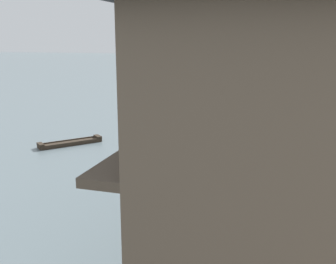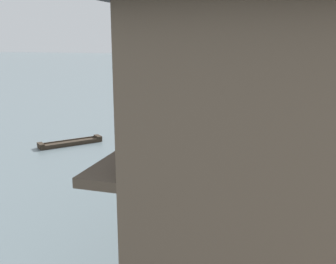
% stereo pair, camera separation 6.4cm
% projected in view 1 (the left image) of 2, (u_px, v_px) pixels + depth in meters
% --- Properties ---
extents(boat_moored_nearest, '(4.91, 4.00, 0.65)m').
position_uv_depth(boat_moored_nearest, '(244.00, 90.00, 61.28)').
color(boat_moored_nearest, '#423328').
rests_on(boat_moored_nearest, ground).
extents(boat_moored_second, '(1.68, 5.84, 0.80)m').
position_uv_depth(boat_moored_second, '(196.00, 182.00, 21.68)').
color(boat_moored_second, '#33281E').
rests_on(boat_moored_second, ground).
extents(boat_moored_third, '(1.21, 5.00, 0.73)m').
position_uv_depth(boat_moored_third, '(223.00, 145.00, 29.22)').
color(boat_moored_third, brown).
rests_on(boat_moored_third, ground).
extents(boat_moored_far, '(3.87, 4.30, 0.41)m').
position_uv_depth(boat_moored_far, '(70.00, 143.00, 30.26)').
color(boat_moored_far, '#33281E').
rests_on(boat_moored_far, ground).
extents(boat_midriver_drifting, '(1.59, 5.82, 0.40)m').
position_uv_depth(boat_midriver_drifting, '(149.00, 259.00, 14.34)').
color(boat_midriver_drifting, brown).
rests_on(boat_midriver_drifting, ground).
extents(boat_midriver_upstream, '(2.21, 4.24, 0.52)m').
position_uv_depth(boat_midriver_upstream, '(157.00, 135.00, 32.53)').
color(boat_midriver_upstream, '#33281E').
rests_on(boat_midriver_upstream, ground).
extents(boat_upstream_distant, '(1.13, 3.91, 0.39)m').
position_uv_depth(boat_upstream_distant, '(231.00, 130.00, 34.59)').
color(boat_upstream_distant, brown).
rests_on(boat_upstream_distant, ground).
extents(house_waterfront_nearest, '(5.89, 8.30, 8.74)m').
position_uv_depth(house_waterfront_nearest, '(289.00, 179.00, 8.59)').
color(house_waterfront_nearest, brown).
rests_on(house_waterfront_nearest, riverbank_right).
extents(house_waterfront_second, '(6.00, 6.98, 6.14)m').
position_uv_depth(house_waterfront_second, '(289.00, 149.00, 15.73)').
color(house_waterfront_second, '#75604C').
rests_on(house_waterfront_second, riverbank_right).
extents(house_waterfront_tall, '(6.51, 7.25, 6.14)m').
position_uv_depth(house_waterfront_tall, '(294.00, 118.00, 21.86)').
color(house_waterfront_tall, gray).
rests_on(house_waterfront_tall, riverbank_right).
extents(mooring_post_dock_mid, '(0.20, 0.20, 0.76)m').
position_uv_depth(mooring_post_dock_mid, '(227.00, 175.00, 20.47)').
color(mooring_post_dock_mid, '#473828').
rests_on(mooring_post_dock_mid, riverbank_right).
extents(stone_bridge, '(26.41, 2.40, 4.64)m').
position_uv_depth(stone_bridge, '(238.00, 64.00, 78.64)').
color(stone_bridge, gray).
rests_on(stone_bridge, ground).
extents(hill_far_west, '(40.26, 40.26, 24.95)m').
position_uv_depth(hill_far_west, '(287.00, 24.00, 130.06)').
color(hill_far_west, '#5B6B5B').
rests_on(hill_far_west, ground).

